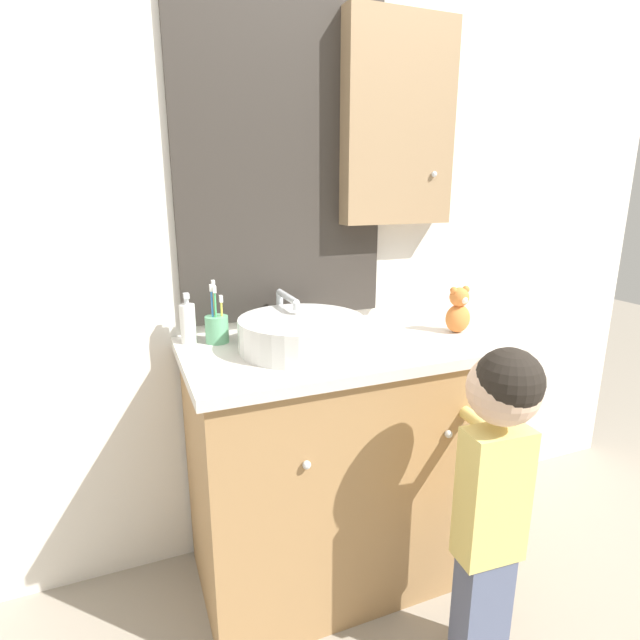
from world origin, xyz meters
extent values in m
plane|color=gray|center=(0.00, 0.00, 0.00)|extent=(10.00, 10.00, 0.00)
cube|color=silver|center=(0.00, 0.63, 1.25)|extent=(3.20, 0.06, 2.50)
cube|color=#332D28|center=(-0.11, 0.59, 1.49)|extent=(0.73, 0.02, 1.17)
cube|color=#B2C1CC|center=(-0.11, 0.58, 1.49)|extent=(0.67, 0.01, 1.11)
cube|color=#997A56|center=(0.30, 0.55, 1.58)|extent=(0.42, 0.10, 0.70)
sphere|color=silver|center=(0.43, 0.49, 1.40)|extent=(0.02, 0.02, 0.02)
cube|color=#A37A4C|center=(0.00, 0.32, 0.42)|extent=(1.00, 0.52, 0.83)
cube|color=beige|center=(0.00, 0.32, 0.85)|extent=(1.04, 0.56, 0.03)
sphere|color=silver|center=(-0.23, 0.05, 0.62)|extent=(0.02, 0.02, 0.02)
sphere|color=silver|center=(0.23, 0.05, 0.62)|extent=(0.02, 0.02, 0.02)
cylinder|color=silver|center=(-0.15, 0.31, 0.92)|extent=(0.39, 0.39, 0.10)
cylinder|color=silver|center=(-0.15, 0.31, 0.96)|extent=(0.32, 0.32, 0.01)
cylinder|color=silver|center=(-0.15, 0.53, 0.94)|extent=(0.02, 0.02, 0.14)
cylinder|color=silver|center=(-0.15, 0.44, 1.01)|extent=(0.02, 0.18, 0.02)
cylinder|color=silver|center=(-0.15, 0.36, 1.00)|extent=(0.02, 0.02, 0.02)
sphere|color=white|center=(-0.04, 0.53, 0.91)|extent=(0.06, 0.06, 0.06)
cylinder|color=#66B27F|center=(-0.38, 0.48, 0.91)|extent=(0.07, 0.07, 0.09)
cylinder|color=#E5CC4C|center=(-0.36, 0.48, 0.95)|extent=(0.01, 0.01, 0.14)
cube|color=white|center=(-0.36, 0.48, 1.01)|extent=(0.01, 0.02, 0.02)
cylinder|color=orange|center=(-0.38, 0.50, 0.97)|extent=(0.01, 0.01, 0.19)
cube|color=white|center=(-0.38, 0.50, 1.06)|extent=(0.01, 0.02, 0.02)
cylinder|color=#3884DB|center=(-0.39, 0.48, 0.97)|extent=(0.01, 0.01, 0.18)
cube|color=white|center=(-0.39, 0.48, 1.05)|extent=(0.01, 0.02, 0.02)
cylinder|color=#47B26B|center=(-0.38, 0.47, 0.97)|extent=(0.01, 0.01, 0.18)
cube|color=white|center=(-0.38, 0.47, 1.05)|extent=(0.01, 0.02, 0.02)
cylinder|color=white|center=(-0.47, 0.51, 0.93)|extent=(0.05, 0.05, 0.13)
cylinder|color=silver|center=(-0.47, 0.51, 1.01)|extent=(0.01, 0.01, 0.02)
cube|color=silver|center=(-0.47, 0.50, 1.03)|extent=(0.02, 0.03, 0.02)
cube|color=slate|center=(0.22, -0.17, 0.18)|extent=(0.15, 0.10, 0.37)
cube|color=#E0CC70|center=(0.22, -0.17, 0.56)|extent=(0.19, 0.11, 0.39)
sphere|color=beige|center=(0.22, -0.17, 0.87)|extent=(0.19, 0.19, 0.19)
sphere|color=black|center=(0.22, -0.19, 0.89)|extent=(0.17, 0.17, 0.17)
cylinder|color=#E0CC70|center=(0.29, 0.02, 0.68)|extent=(0.06, 0.29, 0.04)
cylinder|color=pink|center=(0.30, 0.16, 0.72)|extent=(0.01, 0.05, 0.12)
ellipsoid|color=orange|center=(0.42, 0.28, 0.92)|extent=(0.09, 0.07, 0.10)
sphere|color=orange|center=(0.42, 0.28, 0.99)|extent=(0.07, 0.07, 0.07)
sphere|color=orange|center=(0.39, 0.28, 1.02)|extent=(0.03, 0.03, 0.03)
sphere|color=orange|center=(0.44, 0.28, 1.02)|extent=(0.03, 0.03, 0.03)
sphere|color=silver|center=(0.42, 0.26, 0.99)|extent=(0.02, 0.02, 0.02)
camera|label=1|loc=(-0.65, -1.08, 1.36)|focal=28.00mm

